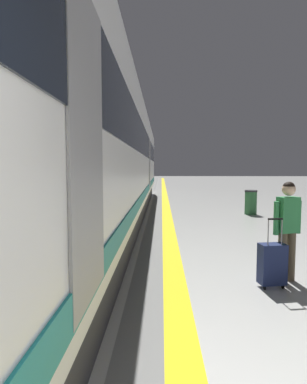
{
  "coord_description": "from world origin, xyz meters",
  "views": [
    {
      "loc": [
        -1.0,
        0.15,
        1.79
      ],
      "look_at": [
        -1.17,
        7.39,
        1.21
      ],
      "focal_mm": 29.89,
      "sensor_mm": 36.0,
      "label": 1
    }
  ],
  "objects_px": {
    "high_speed_train": "(72,134)",
    "suitcase_near": "(272,264)",
    "waste_bin": "(251,202)",
    "passenger_near": "(288,224)"
  },
  "relations": [
    {
      "from": "suitcase_near",
      "to": "high_speed_train",
      "type": "bearing_deg",
      "value": 147.09
    },
    {
      "from": "high_speed_train",
      "to": "passenger_near",
      "type": "xyz_separation_m",
      "value": [
        3.9,
        -2.03,
        -1.6
      ]
    },
    {
      "from": "passenger_near",
      "to": "suitcase_near",
      "type": "bearing_deg",
      "value": -138.6
    },
    {
      "from": "high_speed_train",
      "to": "suitcase_near",
      "type": "bearing_deg",
      "value": -32.91
    },
    {
      "from": "waste_bin",
      "to": "suitcase_near",
      "type": "bearing_deg",
      "value": -103.19
    },
    {
      "from": "high_speed_train",
      "to": "waste_bin",
      "type": "relative_size",
      "value": 35.03
    },
    {
      "from": "passenger_near",
      "to": "waste_bin",
      "type": "height_order",
      "value": "passenger_near"
    },
    {
      "from": "suitcase_near",
      "to": "waste_bin",
      "type": "height_order",
      "value": "suitcase_near"
    },
    {
      "from": "high_speed_train",
      "to": "suitcase_near",
      "type": "relative_size",
      "value": 30.36
    },
    {
      "from": "passenger_near",
      "to": "waste_bin",
      "type": "relative_size",
      "value": 1.72
    }
  ]
}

